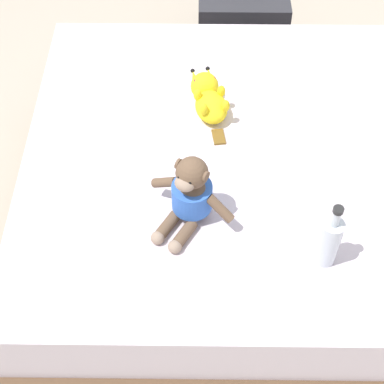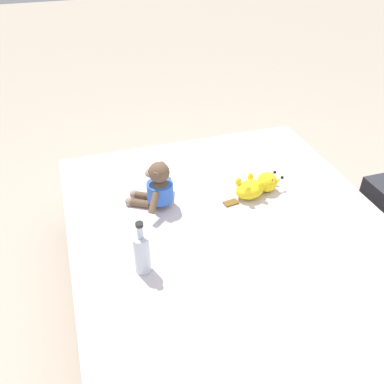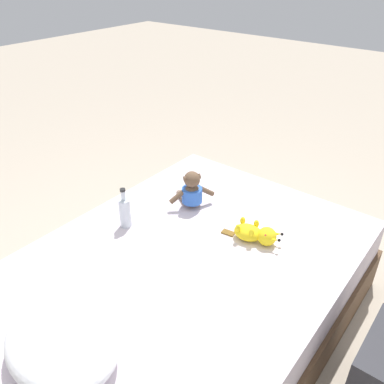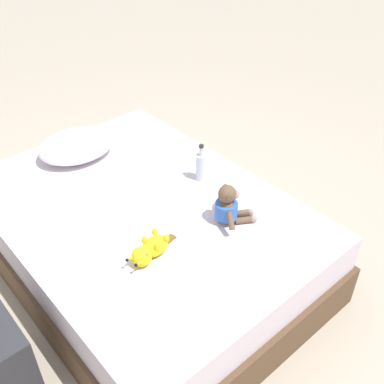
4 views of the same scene
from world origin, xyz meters
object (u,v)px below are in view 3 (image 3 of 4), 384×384
object	(u,v)px
pillow	(62,341)
glass_bottle	(125,212)
plush_monkey	(191,192)
plush_yellow_creature	(256,234)
bed	(182,296)

from	to	relation	value
pillow	glass_bottle	distance (m)	0.85
plush_monkey	plush_yellow_creature	distance (m)	0.49
pillow	plush_monkey	bearing A→B (deg)	-75.94
pillow	bed	bearing A→B (deg)	-89.55
pillow	plush_yellow_creature	distance (m)	1.08
plush_monkey	glass_bottle	distance (m)	0.42
pillow	plush_yellow_creature	bearing A→B (deg)	-100.83
bed	pillow	world-z (taller)	pillow
pillow	glass_bottle	bearing A→B (deg)	-59.03
bed	glass_bottle	world-z (taller)	glass_bottle
plush_yellow_creature	glass_bottle	world-z (taller)	glass_bottle
bed	plush_monkey	xyz separation A→B (m)	(0.27, -0.42, 0.34)
pillow	plush_yellow_creature	size ratio (longest dim) A/B	1.65
pillow	plush_monkey	size ratio (longest dim) A/B	2.06
bed	plush_yellow_creature	world-z (taller)	plush_yellow_creature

